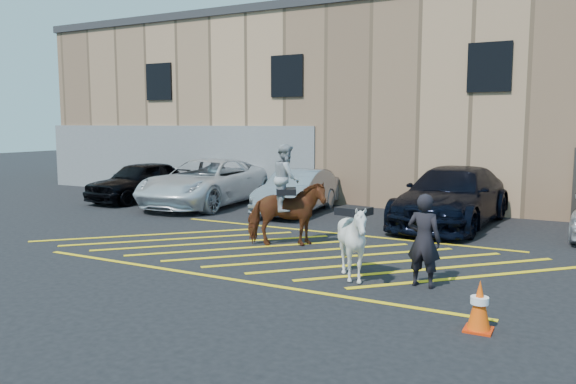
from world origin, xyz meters
The scene contains 11 objects.
ground centered at (0.00, 0.00, 0.00)m, with size 90.00×90.00×0.00m, color black.
car_black_suv centered at (-8.96, 4.59, 0.74)m, with size 1.75×4.36×1.49m, color black.
car_white_pickup centered at (-6.07, 4.80, 0.82)m, with size 2.72×5.90×1.64m, color white.
car_silver_sedan centered at (-2.47, 4.83, 0.70)m, with size 1.48×4.25×1.40m, color gray.
car_blue_suv centered at (2.44, 4.91, 0.82)m, with size 2.31×5.67×1.65m, color black.
handler centered at (3.31, -1.56, 0.84)m, with size 0.61×0.40×1.68m, color black.
warehouse centered at (-0.01, 11.99, 3.65)m, with size 32.42×10.20×7.30m.
hatching_zone centered at (0.00, -0.30, 0.01)m, with size 12.60×5.12×0.01m.
mounted_bay centered at (-0.42, 0.22, 0.98)m, with size 2.01×1.61×2.42m.
saddled_white centered at (2.06, -1.79, 0.74)m, with size 1.38×1.51×1.47m.
traffic_cone centered at (4.56, -3.34, 0.37)m, with size 0.38×0.38×0.73m.
Camera 1 is at (5.76, -11.29, 2.90)m, focal length 35.00 mm.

